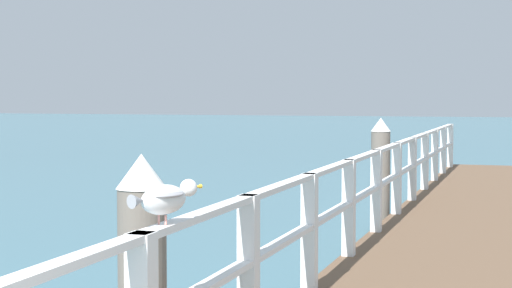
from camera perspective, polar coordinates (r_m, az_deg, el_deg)
pier_deck at (r=10.81m, az=15.37°, el=-6.51°), size 2.65×18.93×0.42m
pier_railing at (r=10.83m, az=8.84°, el=-2.08°), size 0.12×17.45×0.97m
dock_piling_far at (r=12.60m, az=8.39°, el=-2.07°), size 0.29×0.29×1.70m
seagull_foreground at (r=4.22m, az=-6.17°, el=-3.62°), size 0.25×0.46×0.21m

